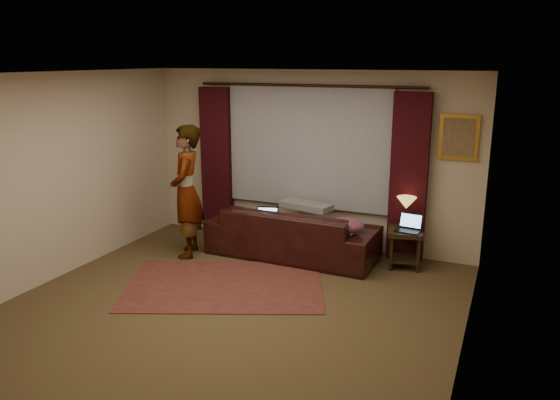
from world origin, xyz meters
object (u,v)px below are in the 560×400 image
(sofa, at_px, (292,223))
(laptop_table, at_px, (408,223))
(end_table, at_px, (405,248))
(person, at_px, (186,192))
(laptop_sofa, at_px, (267,217))
(tiffany_lamp, at_px, (406,212))

(sofa, xyz_separation_m, laptop_table, (1.59, 0.14, 0.16))
(sofa, bearing_deg, end_table, -171.51)
(person, bearing_deg, end_table, 80.51)
(sofa, relative_size, person, 1.28)
(laptop_sofa, height_order, laptop_table, laptop_table)
(sofa, bearing_deg, laptop_sofa, 32.93)
(end_table, relative_size, person, 0.28)
(laptop_sofa, xyz_separation_m, person, (-1.08, -0.36, 0.34))
(laptop_sofa, bearing_deg, tiffany_lamp, -2.85)
(tiffany_lamp, bearing_deg, laptop_table, -67.64)
(sofa, relative_size, laptop_sofa, 7.17)
(sofa, height_order, tiffany_lamp, sofa)
(laptop_sofa, height_order, end_table, laptop_sofa)
(laptop_sofa, relative_size, tiffany_lamp, 0.79)
(laptop_sofa, xyz_separation_m, end_table, (1.86, 0.39, -0.33))
(end_table, xyz_separation_m, person, (-2.94, -0.75, 0.67))
(sofa, distance_m, laptop_table, 1.61)
(tiffany_lamp, bearing_deg, person, -163.58)
(tiffany_lamp, distance_m, person, 3.04)
(laptop_table, bearing_deg, person, -159.45)
(end_table, xyz_separation_m, tiffany_lamp, (-0.03, 0.11, 0.48))
(tiffany_lamp, distance_m, laptop_table, 0.20)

